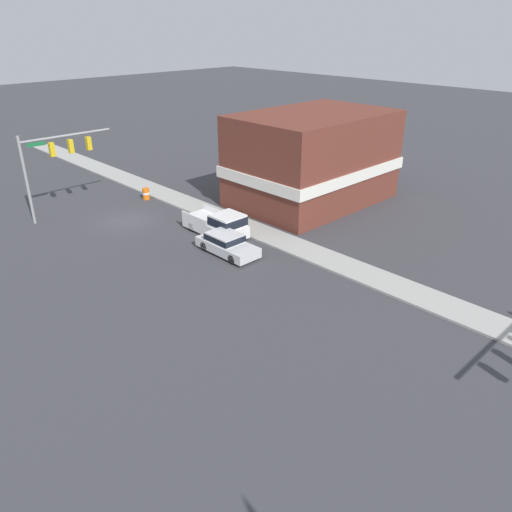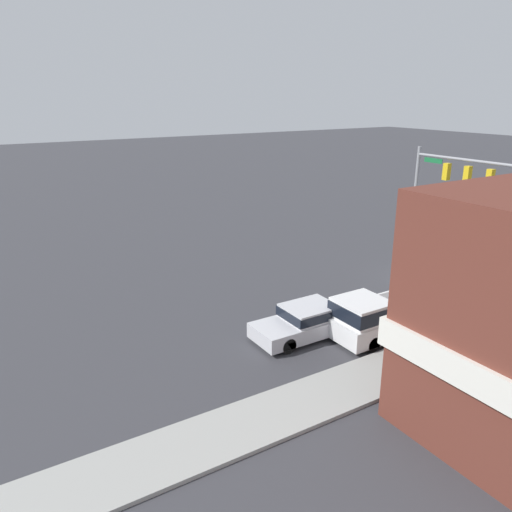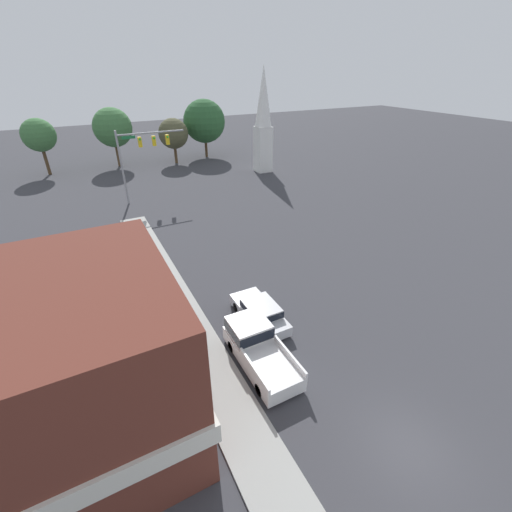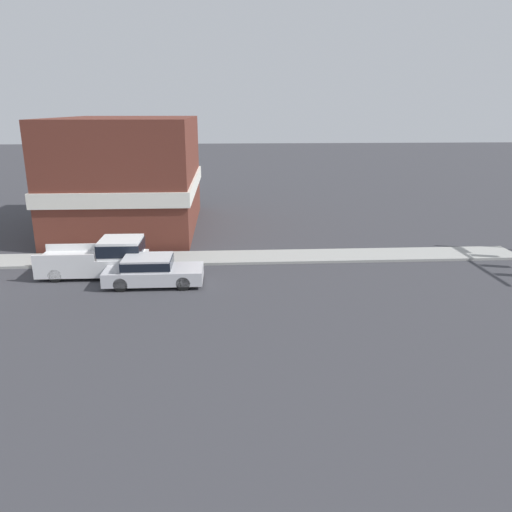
% 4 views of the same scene
% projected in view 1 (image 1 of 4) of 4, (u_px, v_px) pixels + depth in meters
% --- Properties ---
extents(ground_plane, '(200.00, 200.00, 0.00)m').
position_uv_depth(ground_plane, '(129.00, 221.00, 39.35)').
color(ground_plane, '#38383D').
extents(sidewalk_curb, '(2.40, 60.00, 0.14)m').
position_uv_depth(sidewalk_curb, '(187.00, 203.00, 42.90)').
color(sidewalk_curb, '#9E9E99').
rests_on(sidewalk_curb, ground).
extents(near_signal_assembly, '(7.34, 0.49, 6.77)m').
position_uv_depth(near_signal_assembly, '(55.00, 155.00, 38.29)').
color(near_signal_assembly, gray).
rests_on(near_signal_assembly, ground).
extents(car_lead, '(1.93, 4.61, 1.40)m').
position_uv_depth(car_lead, '(226.00, 243.00, 33.61)').
color(car_lead, black).
rests_on(car_lead, ground).
extents(pickup_truck_parked, '(2.13, 5.25, 1.88)m').
position_uv_depth(pickup_truck_parked, '(220.00, 224.00, 36.23)').
color(pickup_truck_parked, black).
rests_on(pickup_truck_parked, ground).
extents(construction_barrel, '(0.63, 0.63, 0.99)m').
position_uv_depth(construction_barrel, '(146.00, 194.00, 43.84)').
color(construction_barrel, orange).
rests_on(construction_barrel, ground).
extents(corner_brick_building, '(13.57, 9.17, 7.52)m').
position_uv_depth(corner_brick_building, '(313.00, 159.00, 42.11)').
color(corner_brick_building, brown).
rests_on(corner_brick_building, ground).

